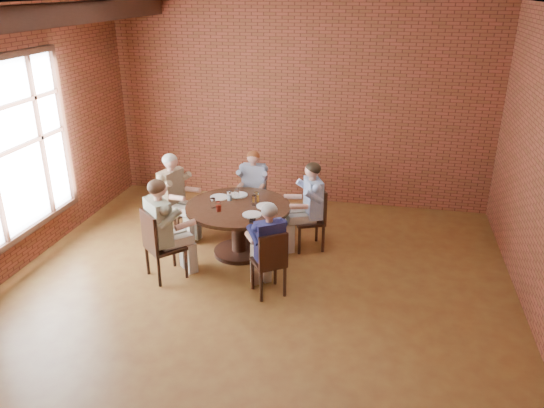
% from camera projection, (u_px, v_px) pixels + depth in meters
% --- Properties ---
extents(floor, '(7.00, 7.00, 0.00)m').
position_uv_depth(floor, '(248.00, 303.00, 6.48)').
color(floor, brown).
rests_on(floor, ground).
extents(ceiling, '(7.00, 7.00, 0.00)m').
position_uv_depth(ceiling, '(243.00, 6.00, 5.17)').
color(ceiling, white).
rests_on(ceiling, wall_back).
extents(wall_back, '(7.00, 0.00, 7.00)m').
position_uv_depth(wall_back, '(299.00, 105.00, 8.98)').
color(wall_back, brown).
rests_on(wall_back, ground).
extents(wall_front, '(7.00, 0.00, 7.00)m').
position_uv_depth(wall_front, '(67.00, 392.00, 2.67)').
color(wall_front, brown).
rests_on(wall_front, ground).
extents(ceiling_beam, '(0.22, 6.90, 0.26)m').
position_uv_depth(ceiling_beam, '(23.00, 17.00, 5.71)').
color(ceiling_beam, black).
rests_on(ceiling_beam, ceiling).
extents(window, '(0.10, 2.16, 2.36)m').
position_uv_depth(window, '(16.00, 148.00, 6.83)').
color(window, white).
rests_on(window, wall_left).
extents(dining_table, '(1.47, 1.47, 0.75)m').
position_uv_depth(dining_table, '(238.00, 220.00, 7.46)').
color(dining_table, black).
rests_on(dining_table, floor).
extents(chair_a, '(0.54, 0.54, 0.92)m').
position_uv_depth(chair_a, '(314.00, 216.00, 7.67)').
color(chair_a, black).
rests_on(chair_a, floor).
extents(diner_a, '(0.78, 0.72, 1.31)m').
position_uv_depth(diner_a, '(309.00, 207.00, 7.59)').
color(diner_a, '#476BB8').
rests_on(diner_a, floor).
extents(chair_b, '(0.39, 0.39, 0.88)m').
position_uv_depth(chair_b, '(254.00, 195.00, 8.46)').
color(chair_b, black).
rests_on(chair_b, floor).
extents(diner_b, '(0.49, 0.59, 1.23)m').
position_uv_depth(diner_b, '(253.00, 189.00, 8.35)').
color(diner_b, '#8690AB').
rests_on(diner_b, floor).
extents(chair_c, '(0.52, 0.52, 0.93)m').
position_uv_depth(chair_c, '(171.00, 205.00, 8.02)').
color(chair_c, black).
rests_on(chair_c, floor).
extents(diner_c, '(0.76, 0.68, 1.32)m').
position_uv_depth(diner_c, '(175.00, 197.00, 7.92)').
color(diner_c, brown).
rests_on(diner_c, floor).
extents(chair_d, '(0.62, 0.62, 0.96)m').
position_uv_depth(chair_d, '(158.00, 243.00, 6.84)').
color(chair_d, black).
rests_on(chair_d, floor).
extents(diner_d, '(0.86, 0.87, 1.37)m').
position_uv_depth(diner_d, '(164.00, 229.00, 6.82)').
color(diner_d, gray).
rests_on(diner_d, floor).
extents(chair_e, '(0.52, 0.52, 0.87)m').
position_uv_depth(chair_e, '(270.00, 261.00, 6.45)').
color(chair_e, black).
rests_on(chair_e, floor).
extents(diner_e, '(0.70, 0.73, 1.22)m').
position_uv_depth(diner_e, '(268.00, 249.00, 6.46)').
color(diner_e, '#1C1E4F').
rests_on(diner_e, floor).
extents(plate_a, '(0.26, 0.26, 0.01)m').
position_uv_depth(plate_a, '(266.00, 206.00, 7.34)').
color(plate_a, white).
rests_on(plate_a, dining_table).
extents(plate_b, '(0.26, 0.26, 0.01)m').
position_uv_depth(plate_b, '(239.00, 195.00, 7.73)').
color(plate_b, white).
rests_on(plate_b, dining_table).
extents(plate_c, '(0.26, 0.26, 0.01)m').
position_uv_depth(plate_c, '(219.00, 197.00, 7.65)').
color(plate_c, white).
rests_on(plate_c, dining_table).
extents(plate_d, '(0.26, 0.26, 0.01)m').
position_uv_depth(plate_d, '(252.00, 215.00, 7.07)').
color(plate_d, white).
rests_on(plate_d, dining_table).
extents(glass_a, '(0.07, 0.07, 0.14)m').
position_uv_depth(glass_a, '(254.00, 200.00, 7.37)').
color(glass_a, white).
rests_on(glass_a, dining_table).
extents(glass_b, '(0.07, 0.07, 0.14)m').
position_uv_depth(glass_b, '(257.00, 197.00, 7.49)').
color(glass_b, white).
rests_on(glass_b, dining_table).
extents(glass_c, '(0.07, 0.07, 0.14)m').
position_uv_depth(glass_c, '(237.00, 194.00, 7.60)').
color(glass_c, white).
rests_on(glass_c, dining_table).
extents(glass_d, '(0.07, 0.07, 0.14)m').
position_uv_depth(glass_d, '(229.00, 196.00, 7.53)').
color(glass_d, white).
rests_on(glass_d, dining_table).
extents(glass_e, '(0.07, 0.07, 0.14)m').
position_uv_depth(glass_e, '(213.00, 203.00, 7.28)').
color(glass_e, white).
rests_on(glass_e, dining_table).
extents(glass_f, '(0.07, 0.07, 0.14)m').
position_uv_depth(glass_f, '(218.00, 206.00, 7.17)').
color(glass_f, white).
rests_on(glass_f, dining_table).
extents(smartphone, '(0.10, 0.16, 0.01)m').
position_uv_depth(smartphone, '(253.00, 220.00, 6.92)').
color(smartphone, black).
rests_on(smartphone, dining_table).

